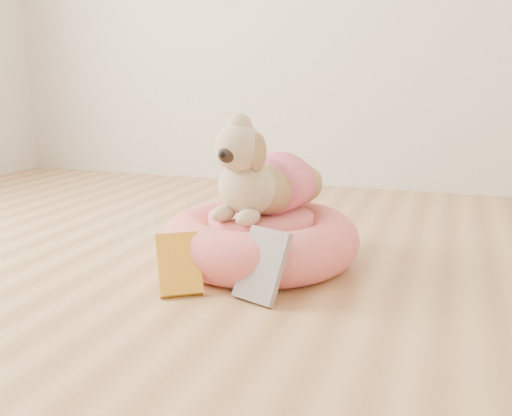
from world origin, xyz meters
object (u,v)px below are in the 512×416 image
(pet_bed, at_px, (261,239))
(book_yellow, at_px, (179,264))
(book_white, at_px, (262,265))
(dog, at_px, (263,162))

(pet_bed, bearing_deg, book_yellow, -113.29)
(book_white, bearing_deg, dog, 128.49)
(dog, xyz_separation_m, book_yellow, (-0.15, -0.35, -0.27))
(pet_bed, xyz_separation_m, book_white, (0.11, -0.32, 0.02))
(book_yellow, bearing_deg, dog, 32.18)
(pet_bed, distance_m, dog, 0.27)
(book_yellow, relative_size, book_white, 0.90)
(pet_bed, xyz_separation_m, book_yellow, (-0.15, -0.34, 0.00))
(pet_bed, height_order, book_yellow, pet_bed)
(pet_bed, height_order, book_white, book_white)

